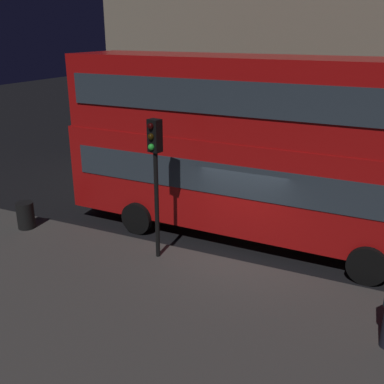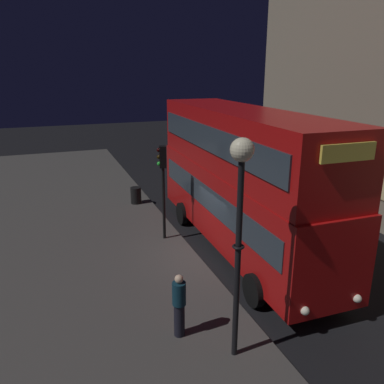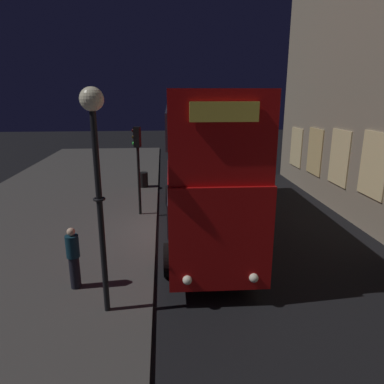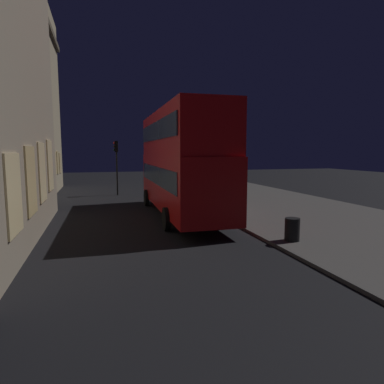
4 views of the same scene
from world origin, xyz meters
name	(u,v)px [view 2 (image 2 of 4)]	position (x,y,z in m)	size (l,w,h in m)	color
ground_plane	(212,256)	(0.00, 0.00, 0.00)	(80.00, 80.00, 0.00)	black
sidewalk_slab	(67,280)	(0.00, -5.32, 0.06)	(44.00, 9.51, 0.12)	#423F3D
double_decker_bus	(240,174)	(-0.38, 1.26, 3.04)	(11.38, 3.08, 5.45)	#B20F0F
traffic_light_near_kerb	(163,173)	(-2.02, -1.31, 2.91)	(0.37, 0.39, 3.87)	black
street_lamp	(240,200)	(5.21, -1.69, 4.11)	(0.52, 0.52, 5.36)	black
pedestrian	(179,305)	(4.05, -2.72, 1.03)	(0.36, 0.36, 1.77)	black
litter_bin	(136,195)	(-6.79, -1.40, 0.55)	(0.55, 0.55, 0.85)	black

